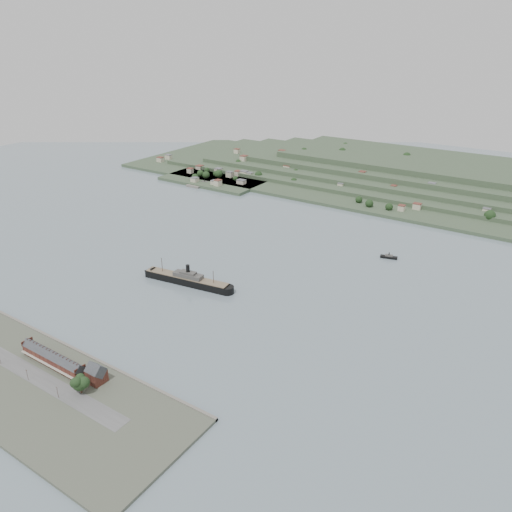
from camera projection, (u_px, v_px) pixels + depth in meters
The scene contains 9 objects.
ground at pixel (221, 276), 451.19m from camera, with size 1400.00×1400.00×0.00m, color slate.
near_shore at pixel (39, 387), 308.88m from camera, with size 220.00×80.00×2.60m.
terrace_row at pixel (53, 359), 325.76m from camera, with size 55.60×9.80×11.07m.
gabled_building at pixel (96, 374), 309.36m from camera, with size 10.40×10.18×14.09m.
far_peninsula at pixel (398, 174), 730.92m from camera, with size 760.00×309.00×30.00m.
steamship at pixel (185, 279), 436.87m from camera, with size 91.98×23.12×22.12m.
ferry_west at pixel (205, 183), 722.69m from camera, with size 21.40×10.74×7.73m.
ferry_east at pixel (389, 257), 486.33m from camera, with size 16.90×8.14×6.11m.
fig_tree at pixel (80, 383), 298.56m from camera, with size 11.53×9.99×12.87m.
Camera 1 is at (249.61, -319.16, 201.81)m, focal length 35.00 mm.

